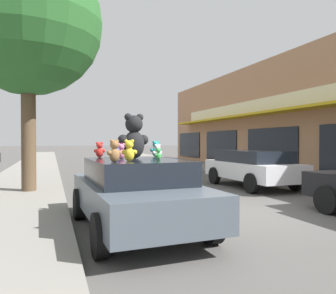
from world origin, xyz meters
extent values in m
plane|color=#514F4C|center=(0.00, 0.00, 0.00)|extent=(260.00, 260.00, 0.00)
cube|color=gold|center=(6.15, 5.21, 3.15)|extent=(1.04, 27.42, 0.12)
cube|color=beige|center=(6.62, 5.21, 3.70)|extent=(0.08, 26.11, 0.70)
cube|color=black|center=(6.63, 7.93, 1.40)|extent=(0.06, 4.13, 2.00)
cube|color=black|center=(6.63, 13.37, 1.40)|extent=(0.06, 4.13, 2.00)
cube|color=black|center=(6.63, 18.81, 1.40)|extent=(0.06, 4.13, 2.00)
cube|color=#4C5660|center=(-2.77, -0.50, 0.62)|extent=(2.00, 4.19, 0.58)
cube|color=black|center=(-2.77, -0.50, 1.12)|extent=(1.71, 2.33, 0.43)
cylinder|color=black|center=(-3.72, 0.74, 0.33)|extent=(0.22, 0.67, 0.66)
cylinder|color=black|center=(-1.91, 0.81, 0.33)|extent=(0.22, 0.67, 0.66)
cylinder|color=black|center=(-3.62, -1.81, 0.33)|extent=(0.22, 0.67, 0.66)
cylinder|color=black|center=(-1.81, -1.74, 0.33)|extent=(0.22, 0.67, 0.66)
ellipsoid|color=black|center=(-2.72, -0.16, 1.61)|extent=(0.48, 0.43, 0.55)
sphere|color=black|center=(-2.72, -0.16, 2.02)|extent=(0.41, 0.41, 0.35)
sphere|color=black|center=(-2.60, -0.14, 2.16)|extent=(0.17, 0.17, 0.15)
sphere|color=black|center=(-2.85, -0.19, 2.16)|extent=(0.17, 0.17, 0.15)
sphere|color=#3A3A3D|center=(-2.75, -0.02, 2.00)|extent=(0.15, 0.15, 0.13)
sphere|color=black|center=(-2.51, -0.09, 1.71)|extent=(0.24, 0.24, 0.20)
sphere|color=black|center=(-2.95, -0.17, 1.71)|extent=(0.24, 0.24, 0.20)
ellipsoid|color=yellow|center=(-3.01, -1.00, 1.45)|extent=(0.22, 0.21, 0.23)
sphere|color=yellow|center=(-3.01, -1.00, 1.62)|extent=(0.19, 0.19, 0.15)
sphere|color=yellow|center=(-2.96, -1.02, 1.68)|extent=(0.08, 0.08, 0.06)
sphere|color=yellow|center=(-3.06, -0.98, 1.68)|extent=(0.08, 0.08, 0.06)
sphere|color=#FFFF4D|center=(-2.99, -0.94, 1.61)|extent=(0.07, 0.07, 0.06)
sphere|color=yellow|center=(-2.92, -1.02, 1.49)|extent=(0.11, 0.11, 0.09)
sphere|color=yellow|center=(-3.09, -0.95, 1.49)|extent=(0.11, 0.11, 0.09)
ellipsoid|color=pink|center=(-3.00, -0.27, 1.43)|extent=(0.17, 0.15, 0.19)
sphere|color=pink|center=(-3.00, -0.27, 1.57)|extent=(0.14, 0.14, 0.12)
sphere|color=pink|center=(-2.96, -0.28, 1.62)|extent=(0.06, 0.06, 0.05)
sphere|color=pink|center=(-3.04, -0.26, 1.62)|extent=(0.06, 0.06, 0.05)
sphere|color=#FFA3DA|center=(-2.99, -0.22, 1.57)|extent=(0.05, 0.05, 0.05)
sphere|color=pink|center=(-2.92, -0.27, 1.47)|extent=(0.08, 0.08, 0.07)
sphere|color=pink|center=(-3.07, -0.25, 1.47)|extent=(0.08, 0.08, 0.07)
ellipsoid|color=white|center=(-2.30, -0.39, 1.43)|extent=(0.15, 0.14, 0.18)
sphere|color=white|center=(-2.30, -0.39, 1.56)|extent=(0.13, 0.13, 0.11)
sphere|color=white|center=(-2.26, -0.38, 1.60)|extent=(0.05, 0.05, 0.05)
sphere|color=white|center=(-2.34, -0.39, 1.60)|extent=(0.05, 0.05, 0.05)
sphere|color=white|center=(-2.31, -0.34, 1.55)|extent=(0.05, 0.05, 0.04)
sphere|color=white|center=(-2.23, -0.37, 1.46)|extent=(0.07, 0.07, 0.07)
sphere|color=white|center=(-2.38, -0.39, 1.46)|extent=(0.07, 0.07, 0.07)
ellipsoid|color=red|center=(-3.31, 0.54, 1.44)|extent=(0.18, 0.16, 0.21)
sphere|color=red|center=(-3.31, 0.54, 1.59)|extent=(0.15, 0.15, 0.13)
sphere|color=red|center=(-3.26, 0.53, 1.64)|extent=(0.06, 0.06, 0.06)
sphere|color=red|center=(-3.35, 0.55, 1.64)|extent=(0.06, 0.06, 0.06)
sphere|color=#FF4741|center=(-3.30, 0.60, 1.58)|extent=(0.06, 0.06, 0.05)
sphere|color=red|center=(-3.22, 0.54, 1.48)|extent=(0.09, 0.09, 0.08)
sphere|color=red|center=(-3.39, 0.57, 1.48)|extent=(0.09, 0.09, 0.08)
ellipsoid|color=olive|center=(-3.30, -1.19, 1.45)|extent=(0.23, 0.22, 0.23)
sphere|color=olive|center=(-3.30, -1.19, 1.62)|extent=(0.20, 0.20, 0.15)
sphere|color=olive|center=(-3.25, -1.16, 1.68)|extent=(0.08, 0.08, 0.06)
sphere|color=olive|center=(-3.35, -1.21, 1.68)|extent=(0.08, 0.08, 0.06)
sphere|color=tan|center=(-3.33, -1.13, 1.62)|extent=(0.08, 0.08, 0.06)
sphere|color=olive|center=(-3.22, -1.13, 1.49)|extent=(0.11, 0.11, 0.09)
sphere|color=olive|center=(-3.39, -1.22, 1.49)|extent=(0.11, 0.11, 0.09)
ellipsoid|color=blue|center=(-2.98, 0.36, 1.44)|extent=(0.17, 0.15, 0.21)
sphere|color=blue|center=(-2.98, 0.36, 1.59)|extent=(0.14, 0.14, 0.13)
sphere|color=blue|center=(-2.93, 0.37, 1.65)|extent=(0.06, 0.06, 0.06)
sphere|color=blue|center=(-3.02, 0.36, 1.65)|extent=(0.06, 0.06, 0.06)
sphere|color=#548DFF|center=(-2.98, 0.42, 1.59)|extent=(0.05, 0.05, 0.05)
sphere|color=blue|center=(-2.89, 0.38, 1.48)|extent=(0.08, 0.08, 0.08)
sphere|color=blue|center=(-3.06, 0.37, 1.48)|extent=(0.08, 0.08, 0.08)
ellipsoid|color=teal|center=(-2.08, 0.43, 1.45)|extent=(0.18, 0.16, 0.22)
sphere|color=teal|center=(-2.08, 0.43, 1.61)|extent=(0.15, 0.15, 0.14)
sphere|color=teal|center=(-2.03, 0.43, 1.67)|extent=(0.06, 0.06, 0.06)
sphere|color=teal|center=(-2.13, 0.42, 1.67)|extent=(0.06, 0.06, 0.06)
sphere|color=#47CDC6|center=(-2.09, 0.49, 1.60)|extent=(0.06, 0.06, 0.05)
sphere|color=teal|center=(-1.99, 0.45, 1.49)|extent=(0.09, 0.09, 0.08)
sphere|color=teal|center=(-2.17, 0.43, 1.49)|extent=(0.09, 0.09, 0.08)
ellipsoid|color=green|center=(-2.42, -0.80, 1.41)|extent=(0.13, 0.12, 0.14)
sphere|color=green|center=(-2.42, -0.80, 1.51)|extent=(0.11, 0.11, 0.09)
sphere|color=green|center=(-2.39, -0.79, 1.54)|extent=(0.05, 0.05, 0.04)
sphere|color=green|center=(-2.45, -0.81, 1.54)|extent=(0.05, 0.05, 0.04)
sphere|color=#5ADA6D|center=(-2.43, -0.77, 1.50)|extent=(0.04, 0.04, 0.03)
sphere|color=green|center=(-2.37, -0.78, 1.43)|extent=(0.06, 0.06, 0.05)
sphere|color=green|center=(-2.47, -0.81, 1.43)|extent=(0.06, 0.06, 0.05)
cylinder|color=black|center=(1.71, -0.68, 0.33)|extent=(0.20, 0.66, 0.66)
cube|color=silver|center=(2.67, 3.75, 0.63)|extent=(1.79, 4.12, 0.60)
cube|color=black|center=(2.67, 3.75, 1.14)|extent=(1.57, 2.87, 0.42)
cylinder|color=black|center=(1.79, 5.03, 0.33)|extent=(0.20, 0.66, 0.66)
cylinder|color=black|center=(3.55, 5.03, 0.33)|extent=(0.20, 0.66, 0.66)
cylinder|color=black|center=(1.79, 2.47, 0.33)|extent=(0.20, 0.66, 0.66)
cylinder|color=black|center=(3.55, 2.47, 0.33)|extent=(0.20, 0.66, 0.66)
cylinder|color=brown|center=(-4.94, 4.49, 1.80)|extent=(0.43, 0.43, 3.31)
sphere|color=#286028|center=(-4.94, 4.49, 5.39)|extent=(4.54, 4.54, 4.54)
camera|label=1|loc=(-4.27, -6.53, 1.67)|focal=35.00mm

